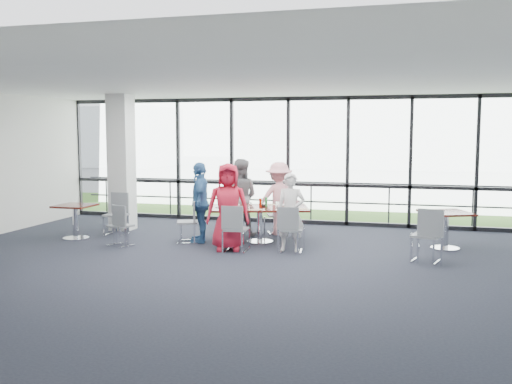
% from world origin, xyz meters
% --- Properties ---
extents(floor, '(12.00, 10.00, 0.02)m').
position_xyz_m(floor, '(0.00, 0.00, -0.01)').
color(floor, black).
rests_on(floor, ground).
extents(ceiling, '(12.00, 10.00, 0.04)m').
position_xyz_m(ceiling, '(0.00, 0.00, 3.20)').
color(ceiling, white).
rests_on(ceiling, ground).
extents(wall_front, '(12.00, 0.10, 3.20)m').
position_xyz_m(wall_front, '(0.00, -5.00, 1.60)').
color(wall_front, silver).
rests_on(wall_front, ground).
extents(curtain_wall_back, '(12.00, 0.10, 3.20)m').
position_xyz_m(curtain_wall_back, '(0.00, 5.00, 1.60)').
color(curtain_wall_back, white).
rests_on(curtain_wall_back, ground).
extents(structural_column, '(0.50, 0.50, 3.20)m').
position_xyz_m(structural_column, '(-3.60, 3.00, 1.60)').
color(structural_column, silver).
rests_on(structural_column, ground).
extents(apron, '(80.00, 70.00, 0.02)m').
position_xyz_m(apron, '(0.00, 10.00, -0.02)').
color(apron, gray).
rests_on(apron, ground).
extents(grass_strip, '(80.00, 5.00, 0.01)m').
position_xyz_m(grass_strip, '(0.00, 8.00, 0.01)').
color(grass_strip, '#34621F').
rests_on(grass_strip, ground).
extents(hangar_main, '(24.00, 10.00, 6.00)m').
position_xyz_m(hangar_main, '(4.00, 32.00, 3.00)').
color(hangar_main, silver).
rests_on(hangar_main, ground).
extents(hangar_aux, '(10.00, 6.00, 4.00)m').
position_xyz_m(hangar_aux, '(-18.00, 28.00, 2.00)').
color(hangar_aux, silver).
rests_on(hangar_aux, ground).
extents(guard_rail, '(12.00, 0.06, 0.06)m').
position_xyz_m(guard_rail, '(0.00, 5.60, 0.50)').
color(guard_rail, '#2D2D33').
rests_on(guard_rail, ground).
extents(main_table, '(2.23, 1.62, 0.75)m').
position_xyz_m(main_table, '(-0.04, 2.32, 0.63)').
color(main_table, '#36150F').
rests_on(main_table, ground).
extents(side_table_left, '(0.76, 0.76, 0.75)m').
position_xyz_m(side_table_left, '(-4.01, 1.64, 0.61)').
color(side_table_left, '#36150F').
rests_on(side_table_left, ground).
extents(side_table_right, '(1.15, 1.15, 0.75)m').
position_xyz_m(side_table_right, '(3.71, 2.61, 0.64)').
color(side_table_right, '#36150F').
rests_on(side_table_right, ground).
extents(diner_near_left, '(0.95, 0.75, 1.72)m').
position_xyz_m(diner_near_left, '(-0.43, 1.38, 0.86)').
color(diner_near_left, red).
rests_on(diner_near_left, ground).
extents(diner_near_right, '(0.57, 0.43, 1.53)m').
position_xyz_m(diner_near_right, '(0.77, 1.62, 0.77)').
color(diner_near_right, silver).
rests_on(diner_near_right, ground).
extents(diner_far_left, '(0.86, 0.56, 1.73)m').
position_xyz_m(diner_far_left, '(-0.69, 3.03, 0.86)').
color(diner_far_left, slate).
rests_on(diner_far_left, ground).
extents(diner_far_right, '(1.20, 0.96, 1.65)m').
position_xyz_m(diner_far_right, '(0.14, 3.33, 0.82)').
color(diner_far_right, '#FCA5AD').
rests_on(diner_far_right, ground).
extents(diner_end, '(0.79, 1.10, 1.69)m').
position_xyz_m(diner_end, '(-1.26, 2.03, 0.85)').
color(diner_end, '#35689F').
rests_on(diner_end, ground).
extents(chair_main_nl, '(0.47, 0.47, 0.90)m').
position_xyz_m(chair_main_nl, '(-0.23, 1.25, 0.45)').
color(chair_main_nl, gray).
rests_on(chair_main_nl, ground).
extents(chair_main_nr, '(0.48, 0.48, 0.88)m').
position_xyz_m(chair_main_nr, '(0.81, 1.52, 0.44)').
color(chair_main_nr, gray).
rests_on(chair_main_nr, ground).
extents(chair_main_fl, '(0.52, 0.52, 0.95)m').
position_xyz_m(chair_main_fl, '(-0.84, 3.07, 0.48)').
color(chair_main_fl, gray).
rests_on(chair_main_fl, ground).
extents(chair_main_fr, '(0.54, 0.54, 0.86)m').
position_xyz_m(chair_main_fr, '(0.08, 3.42, 0.43)').
color(chair_main_fr, gray).
rests_on(chair_main_fr, ground).
extents(chair_main_end, '(0.55, 0.55, 0.87)m').
position_xyz_m(chair_main_end, '(-1.50, 1.90, 0.43)').
color(chair_main_end, gray).
rests_on(chair_main_end, ground).
extents(chair_spare_la, '(0.53, 0.53, 0.84)m').
position_xyz_m(chair_spare_la, '(-2.68, 1.19, 0.42)').
color(chair_spare_la, gray).
rests_on(chair_spare_la, ground).
extents(chair_spare_lb, '(0.46, 0.46, 0.93)m').
position_xyz_m(chair_spare_lb, '(-3.37, 2.26, 0.46)').
color(chair_spare_lb, gray).
rests_on(chair_spare_lb, ground).
extents(chair_spare_r, '(0.58, 0.58, 0.96)m').
position_xyz_m(chair_spare_r, '(3.31, 1.31, 0.48)').
color(chair_spare_r, gray).
rests_on(chair_spare_r, ground).
extents(plate_nl, '(0.26, 0.26, 0.01)m').
position_xyz_m(plate_nl, '(-0.46, 1.82, 0.76)').
color(plate_nl, white).
rests_on(plate_nl, main_table).
extents(plate_nr, '(0.24, 0.24, 0.01)m').
position_xyz_m(plate_nr, '(0.62, 2.17, 0.76)').
color(plate_nr, white).
rests_on(plate_nr, main_table).
extents(plate_fl, '(0.28, 0.28, 0.01)m').
position_xyz_m(plate_fl, '(-0.68, 2.53, 0.76)').
color(plate_fl, white).
rests_on(plate_fl, main_table).
extents(plate_fr, '(0.28, 0.28, 0.01)m').
position_xyz_m(plate_fr, '(0.34, 2.75, 0.76)').
color(plate_fr, white).
rests_on(plate_fr, main_table).
extents(plate_end, '(0.23, 0.23, 0.01)m').
position_xyz_m(plate_end, '(-0.82, 2.08, 0.76)').
color(plate_end, white).
rests_on(plate_end, main_table).
extents(tumbler_a, '(0.07, 0.07, 0.13)m').
position_xyz_m(tumbler_a, '(-0.15, 1.98, 0.82)').
color(tumbler_a, white).
rests_on(tumbler_a, main_table).
extents(tumbler_b, '(0.07, 0.07, 0.15)m').
position_xyz_m(tumbler_b, '(0.38, 2.19, 0.82)').
color(tumbler_b, white).
rests_on(tumbler_b, main_table).
extents(tumbler_c, '(0.07, 0.07, 0.14)m').
position_xyz_m(tumbler_c, '(-0.05, 2.54, 0.82)').
color(tumbler_c, white).
rests_on(tumbler_c, main_table).
extents(tumbler_d, '(0.07, 0.07, 0.13)m').
position_xyz_m(tumbler_d, '(-0.60, 1.94, 0.82)').
color(tumbler_d, white).
rests_on(tumbler_d, main_table).
extents(menu_a, '(0.33, 0.32, 0.00)m').
position_xyz_m(menu_a, '(-0.02, 1.91, 0.75)').
color(menu_a, white).
rests_on(menu_a, main_table).
extents(menu_b, '(0.34, 0.29, 0.00)m').
position_xyz_m(menu_b, '(0.86, 2.23, 0.75)').
color(menu_b, white).
rests_on(menu_b, main_table).
extents(menu_c, '(0.34, 0.37, 0.00)m').
position_xyz_m(menu_c, '(0.05, 2.75, 0.75)').
color(menu_c, white).
rests_on(menu_c, main_table).
extents(condiment_caddy, '(0.10, 0.07, 0.04)m').
position_xyz_m(condiment_caddy, '(0.01, 2.42, 0.77)').
color(condiment_caddy, black).
rests_on(condiment_caddy, main_table).
extents(ketchup_bottle, '(0.06, 0.06, 0.18)m').
position_xyz_m(ketchup_bottle, '(-0.03, 2.36, 0.84)').
color(ketchup_bottle, '#931100').
rests_on(ketchup_bottle, main_table).
extents(green_bottle, '(0.05, 0.05, 0.20)m').
position_xyz_m(green_bottle, '(0.07, 2.45, 0.85)').
color(green_bottle, '#287D34').
rests_on(green_bottle, main_table).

